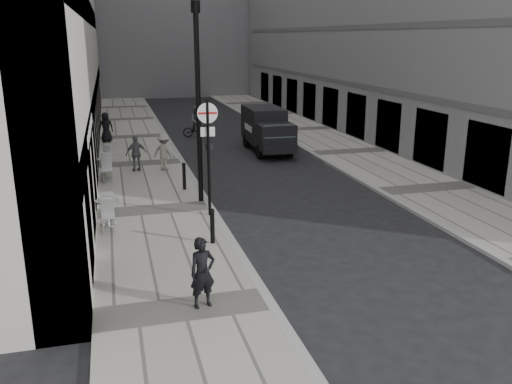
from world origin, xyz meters
The scene contains 16 objects.
ground centered at (0.00, 0.00, 0.00)m, with size 120.00×120.00×0.00m, color black.
sidewalk centered at (-2.00, 18.00, 0.06)m, with size 4.00×60.00×0.12m, color #9F9B8F.
far_sidewalk centered at (9.00, 18.00, 0.06)m, with size 4.00×60.00×0.12m, color #9F9B8F.
walking_man centered at (-1.54, 2.71, 0.95)m, with size 0.61×0.40×1.66m, color black.
sign_post centered at (-0.20, 9.21, 2.67)m, with size 0.69×0.11×3.99m.
lamppost centered at (-0.21, 10.97, 4.10)m, with size 0.32×0.32×7.15m.
bollard_near centered at (-0.60, 6.56, 0.62)m, with size 0.13×0.13×1.01m, color black.
bollard_far centered at (-0.60, 12.72, 0.63)m, with size 0.14×0.14×1.03m, color black.
panel_van centered at (4.86, 19.64, 1.32)m, with size 1.97×5.03×2.35m.
cyclist centered at (1.92, 25.08, 0.75)m, with size 1.85×0.83×1.93m.
pedestrian_a centered at (-2.28, 16.40, 0.94)m, with size 0.97×0.40×1.65m, color #5D5E63.
pedestrian_b centered at (-1.03, 16.24, 0.97)m, with size 1.10×0.63×1.70m, color gray.
pedestrian_c centered at (-3.60, 24.18, 0.99)m, with size 0.85×0.55×1.74m, color black.
cafe_table_near centered at (-3.60, 15.42, 0.64)m, with size 0.80×1.80×1.03m.
cafe_table_mid centered at (-3.60, 9.03, 0.62)m, with size 0.77×1.74×0.99m.
cafe_table_far centered at (-3.60, 18.81, 0.53)m, with size 0.63×1.42×0.81m.
Camera 1 is at (-3.30, -8.45, 6.08)m, focal length 38.00 mm.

